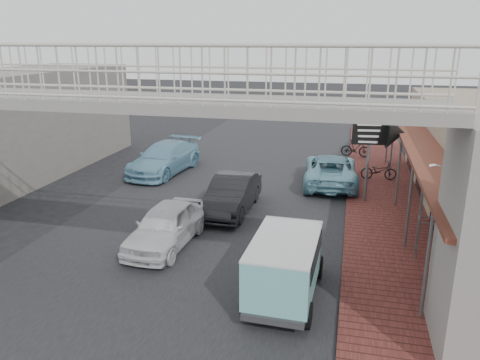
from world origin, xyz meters
The scene contains 14 objects.
ground centered at (0.00, 0.00, 0.00)m, with size 120.00×120.00×0.00m, color black.
road_strip centered at (0.00, 0.00, 0.01)m, with size 10.00×60.00×0.01m, color black.
sidewalk centered at (6.50, 3.00, 0.05)m, with size 3.00×40.00×0.10m, color brown.
footbridge centered at (0.00, -4.00, 3.18)m, with size 16.40×2.40×6.34m.
building_far_left centered at (-11.00, 6.00, 2.50)m, with size 5.00×14.00×5.00m, color gray.
white_hatchback centered at (-0.62, -0.47, 0.68)m, with size 1.61×4.01×1.37m, color white.
dark_sedan centered at (0.66, 3.05, 0.70)m, with size 1.47×4.22×1.39m, color black.
angkot_curb centered at (4.20, 7.54, 0.70)m, with size 2.31×5.01×1.39m, color #6DAABD.
angkot_far centered at (-4.00, 7.62, 0.74)m, with size 2.07×5.10×1.48m, color #70A8C2.
angkot_van centered at (3.60, -2.80, 1.10)m, with size 1.73×3.59×1.74m.
motorcycle_near centered at (6.38, 8.52, 0.53)m, with size 0.57×1.63×0.86m, color black.
motorcycle_far centered at (5.30, 12.85, 0.58)m, with size 0.45×1.61×0.96m, color black.
street_clock centered at (7.41, 0.35, 2.51)m, with size 0.72×0.60×2.90m.
arrow_sign centered at (6.57, 5.35, 2.92)m, with size 2.07×1.33×3.49m.
Camera 1 is at (4.98, -13.53, 6.46)m, focal length 35.00 mm.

